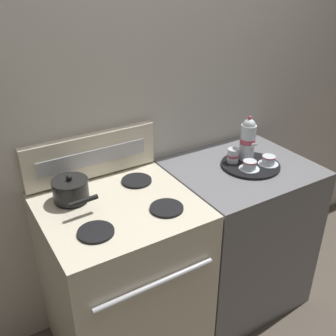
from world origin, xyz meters
name	(u,v)px	position (x,y,z in m)	size (l,w,h in m)	color
ground_plane	(184,313)	(0.00, 0.00, 0.00)	(6.00, 6.00, 0.00)	brown
wall_back	(152,127)	(0.00, 0.35, 1.10)	(6.00, 0.05, 2.20)	beige
stove	(124,280)	(-0.38, 0.00, 0.46)	(0.71, 0.68, 0.93)	beige
control_panel	(91,156)	(-0.38, 0.30, 1.04)	(0.69, 0.05, 0.23)	beige
side_counter	(235,234)	(0.36, 0.00, 0.46)	(0.75, 0.65, 0.92)	slate
saucepan	(71,189)	(-0.55, 0.14, 0.98)	(0.17, 0.25, 0.12)	black
serving_tray	(250,165)	(0.40, -0.02, 0.93)	(0.32, 0.32, 0.01)	black
teapot	(248,139)	(0.42, 0.04, 1.05)	(0.08, 0.13, 0.25)	silver
teacup_left	(250,165)	(0.35, -0.07, 0.96)	(0.11, 0.11, 0.05)	silver
teacup_right	(269,160)	(0.47, -0.08, 0.96)	(0.11, 0.11, 0.05)	silver
creamer_jug	(233,155)	(0.33, 0.05, 0.97)	(0.06, 0.06, 0.08)	silver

